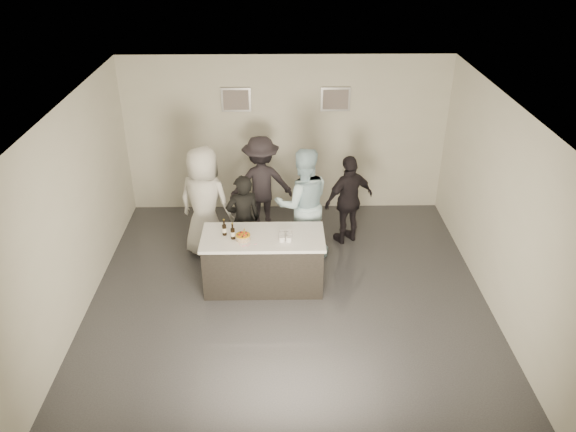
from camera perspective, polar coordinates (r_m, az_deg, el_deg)
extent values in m
plane|color=#3D3D42|center=(8.69, 0.05, -8.26)|extent=(6.00, 6.00, 0.00)
plane|color=white|center=(7.28, 0.06, 10.92)|extent=(6.00, 6.00, 0.00)
cube|color=silver|center=(10.61, -0.21, 8.19)|extent=(6.00, 0.04, 3.00)
cube|color=silver|center=(5.43, 0.60, -14.73)|extent=(6.00, 0.04, 3.00)
cube|color=silver|center=(8.39, -20.90, 0.29)|extent=(0.04, 6.00, 3.00)
cube|color=silver|center=(8.47, 20.80, 0.60)|extent=(0.04, 6.00, 3.00)
cube|color=#B2B2B7|center=(10.39, -5.30, 11.68)|extent=(0.54, 0.04, 0.44)
cube|color=#B2B2B7|center=(10.41, 4.85, 11.74)|extent=(0.54, 0.04, 0.44)
cube|color=white|center=(8.71, -2.51, -4.58)|extent=(1.86, 0.86, 0.90)
cylinder|color=orange|center=(8.38, -4.59, -2.18)|extent=(0.22, 0.22, 0.07)
cylinder|color=black|center=(8.48, -6.50, -1.16)|extent=(0.07, 0.07, 0.26)
cylinder|color=black|center=(8.37, -5.65, -1.54)|extent=(0.07, 0.07, 0.26)
cube|color=orange|center=(8.40, -0.25, -1.98)|extent=(0.19, 0.30, 0.08)
cube|color=pink|center=(8.25, -4.17, -2.96)|extent=(0.24, 0.08, 0.01)
imported|color=black|center=(9.16, -4.56, -0.37)|extent=(0.66, 0.53, 1.57)
imported|color=#B8DFF1|center=(9.23, 1.50, 1.27)|extent=(1.05, 0.87, 1.94)
imported|color=silver|center=(9.36, -8.45, 1.36)|extent=(1.11, 0.93, 1.94)
imported|color=black|center=(9.76, 6.21, 1.65)|extent=(1.02, 0.79, 1.62)
imported|color=#282329|center=(10.13, -2.75, 3.33)|extent=(1.24, 0.84, 1.77)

